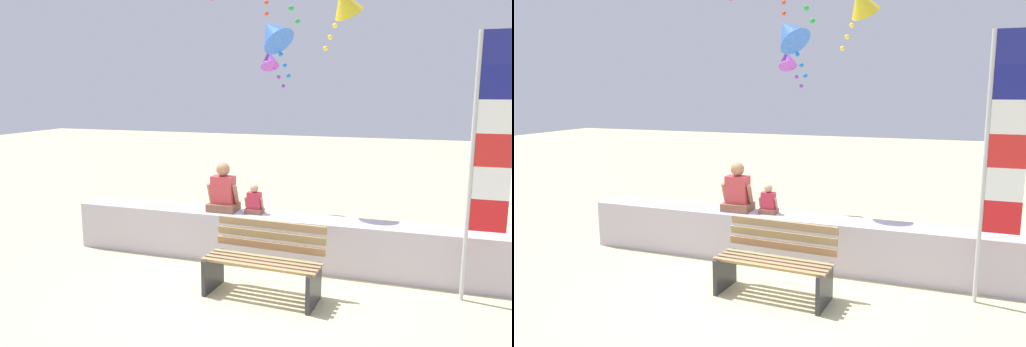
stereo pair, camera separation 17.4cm
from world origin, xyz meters
The scene contains 9 objects.
ground_plane centered at (0.00, 0.00, 0.00)m, with size 40.00×40.00×0.00m, color #C5BD8A.
seawall_ledge centered at (0.00, 0.86, 0.36)m, with size 6.28×0.52×0.71m, color #BAAEBB.
park_bench centered at (0.19, -0.24, 0.41)m, with size 1.47×0.70×0.88m.
person_adult centered at (-0.81, 0.90, 1.00)m, with size 0.48×0.35×0.73m.
person_child centered at (-0.33, 0.90, 0.88)m, with size 0.28×0.21×0.44m.
flag_banner centered at (2.63, 0.37, 1.86)m, with size 0.45×0.05×3.15m.
kite_purple centered at (-1.02, 3.87, 3.09)m, with size 0.59×0.62×0.83m.
kite_blue centered at (-0.56, 2.57, 3.45)m, with size 0.93×0.86×1.13m.
kite_yellow centered at (0.62, 2.70, 3.91)m, with size 0.76×0.81×1.07m.
Camera 1 is at (1.91, -5.63, 2.51)m, focal length 34.12 mm.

